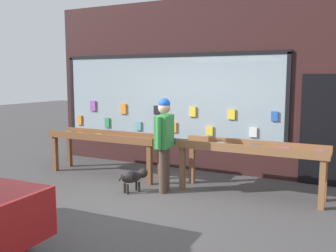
% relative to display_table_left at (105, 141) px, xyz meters
% --- Properties ---
extents(ground_plane, '(40.00, 40.00, 0.00)m').
position_rel_display_table_left_xyz_m(ground_plane, '(1.52, -1.09, -0.72)').
color(ground_plane, '#474444').
extents(shopfront_facade, '(7.15, 0.29, 3.71)m').
position_rel_display_table_left_xyz_m(shopfront_facade, '(1.51, 1.29, 1.10)').
color(shopfront_facade, '#331919').
rests_on(shopfront_facade, ground_plane).
extents(display_table_left, '(2.57, 0.62, 0.90)m').
position_rel_display_table_left_xyz_m(display_table_left, '(0.00, 0.00, 0.00)').
color(display_table_left, brown).
rests_on(display_table_left, ground_plane).
extents(display_table_right, '(2.57, 0.62, 0.92)m').
position_rel_display_table_left_xyz_m(display_table_right, '(3.04, 0.00, 0.02)').
color(display_table_right, brown).
rests_on(display_table_right, ground_plane).
extents(person_browsing, '(0.28, 0.66, 1.68)m').
position_rel_display_table_left_xyz_m(person_browsing, '(1.64, -0.51, 0.26)').
color(person_browsing, '#4C382D').
rests_on(person_browsing, ground_plane).
extents(small_dog, '(0.36, 0.57, 0.40)m').
position_rel_display_table_left_xyz_m(small_dog, '(1.15, -0.76, -0.45)').
color(small_dog, black).
rests_on(small_dog, ground_plane).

